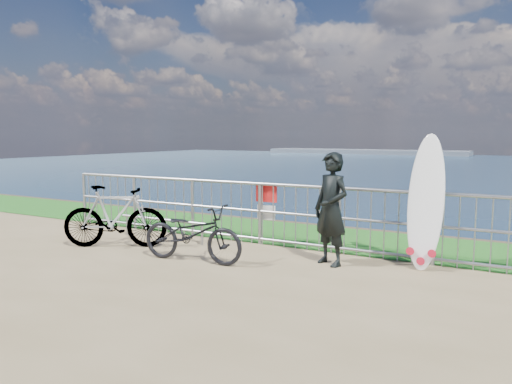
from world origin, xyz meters
The scene contains 8 objects.
grass_strip centered at (0.00, 2.70, 0.01)m, with size 120.00×120.00×0.00m, color #185617.
seascape centered at (-43.75, 147.49, -4.03)m, with size 260.00×260.00×5.00m.
railing centered at (0.01, 1.60, 0.58)m, with size 10.06×0.10×1.13m.
surfer centered at (1.13, 0.89, 0.86)m, with size 0.63×0.41×1.72m, color black.
surfboard centered at (2.41, 1.37, 0.92)m, with size 0.54×0.48×2.01m.
bicycle_near centered at (-0.81, -0.01, 0.45)m, with size 0.60×1.72×0.90m, color black.
bicycle_far centered at (-2.60, 0.14, 0.55)m, with size 0.51×1.82×1.09m, color black.
bike_rack centered at (-2.27, 1.02, 0.34)m, with size 2.00×0.05×0.41m.
Camera 1 is at (3.80, -6.15, 1.98)m, focal length 35.00 mm.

